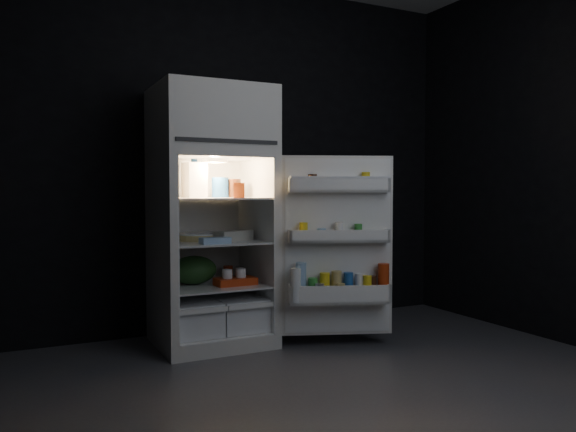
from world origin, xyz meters
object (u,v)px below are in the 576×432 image
refrigerator (210,208)px  egg_carton (234,236)px  yogurt_tray (235,281)px  fridge_door (337,250)px  milk_jug (194,180)px

refrigerator → egg_carton: bearing=-39.6°
egg_carton → yogurt_tray: (-0.01, -0.05, -0.31)m
fridge_door → yogurt_tray: 0.73m
fridge_door → milk_jug: fridge_door is taller
fridge_door → yogurt_tray: size_ratio=4.40×
milk_jug → fridge_door: bearing=-39.5°
egg_carton → yogurt_tray: size_ratio=1.02×
egg_carton → yogurt_tray: 0.31m
refrigerator → egg_carton: (0.13, -0.11, -0.19)m
refrigerator → milk_jug: refrigerator is taller
fridge_door → refrigerator: bearing=144.9°
egg_carton → yogurt_tray: egg_carton is taller
egg_carton → milk_jug: bearing=130.9°
fridge_door → egg_carton: fridge_door is taller
milk_jug → refrigerator: bearing=-10.5°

